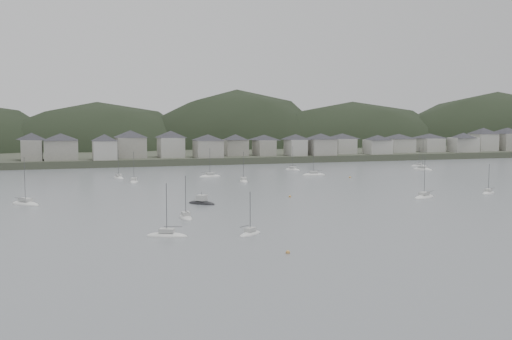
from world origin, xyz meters
name	(u,v)px	position (x,y,z in m)	size (l,w,h in m)	color
ground	(382,237)	(0.00, 0.00, 0.00)	(900.00, 900.00, 0.00)	slate
far_shore_land	(149,148)	(0.00, 295.00, 1.50)	(900.00, 250.00, 3.00)	#383D2D
forested_ridge	(164,172)	(4.83, 269.40, -11.28)	(851.55, 103.94, 102.57)	black
waterfront_town	(288,143)	(50.59, 183.34, 8.66)	(451.48, 28.46, 12.92)	gray
sailboat_lead	(250,234)	(-21.90, 9.65, 0.19)	(6.08, 5.48, 8.56)	silver
moored_fleet	(283,191)	(6.17, 68.86, 0.18)	(248.27, 164.05, 13.12)	silver
motor_launch_far	(202,203)	(-21.42, 52.10, 0.29)	(7.14, 7.41, 3.82)	black
mooring_buoys	(345,207)	(9.71, 35.63, 0.15)	(162.75, 119.14, 0.70)	gold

